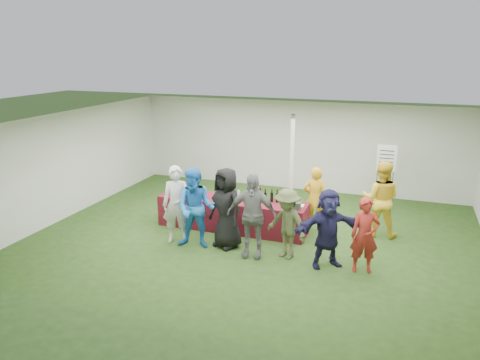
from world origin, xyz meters
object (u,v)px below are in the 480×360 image
(serving_table, at_px, (232,214))
(customer_4, at_px, (287,224))
(customer_5, at_px, (328,228))
(dump_bucket, at_px, (296,206))
(staff_back, at_px, (381,199))
(wine_list_sign, at_px, (386,163))
(staff_pourer, at_px, (315,199))
(customer_6, at_px, (365,235))
(customer_2, at_px, (226,208))
(customer_3, at_px, (252,215))
(customer_0, at_px, (177,204))
(customer_1, at_px, (196,208))

(serving_table, relative_size, customer_4, 2.42)
(serving_table, height_order, customer_5, customer_5)
(dump_bucket, relative_size, staff_back, 0.12)
(serving_table, distance_m, wine_list_sign, 4.33)
(staff_pourer, relative_size, customer_6, 1.04)
(customer_2, xyz_separation_m, customer_3, (0.67, -0.27, 0.00))
(customer_2, relative_size, customer_4, 1.20)
(staff_back, bearing_deg, serving_table, 14.17)
(dump_bucket, height_order, customer_2, customer_2)
(customer_6, bearing_deg, staff_back, 71.38)
(staff_back, distance_m, customer_0, 4.65)
(dump_bucket, relative_size, customer_3, 0.12)
(wine_list_sign, xyz_separation_m, staff_pourer, (-1.47, -1.98, -0.53))
(customer_2, height_order, customer_4, customer_2)
(dump_bucket, bearing_deg, customer_4, -89.08)
(dump_bucket, relative_size, customer_2, 0.12)
(dump_bucket, bearing_deg, wine_list_sign, 58.44)
(customer_2, relative_size, customer_6, 1.19)
(customer_1, relative_size, customer_4, 1.20)
(customer_3, bearing_deg, customer_4, 7.06)
(staff_pourer, height_order, customer_1, customer_1)
(staff_pourer, xyz_separation_m, customer_0, (-2.76, -1.72, 0.09))
(staff_pourer, distance_m, customer_5, 1.93)
(customer_4, bearing_deg, customer_5, 18.12)
(customer_1, bearing_deg, customer_5, -7.92)
(customer_1, distance_m, customer_5, 2.85)
(dump_bucket, distance_m, staff_pourer, 0.87)
(customer_4, distance_m, customer_6, 1.57)
(staff_back, xyz_separation_m, customer_6, (-0.16, -2.02, -0.14))
(customer_1, bearing_deg, staff_back, 20.40)
(staff_back, relative_size, customer_3, 0.99)
(dump_bucket, bearing_deg, staff_back, 30.60)
(customer_1, xyz_separation_m, customer_2, (0.61, 0.25, -0.00))
(dump_bucket, bearing_deg, customer_6, -32.04)
(serving_table, distance_m, customer_2, 1.15)
(staff_pourer, xyz_separation_m, customer_6, (1.33, -1.82, -0.03))
(staff_back, height_order, customer_4, staff_back)
(customer_1, relative_size, customer_5, 1.12)
(wine_list_sign, distance_m, staff_back, 1.84)
(wine_list_sign, xyz_separation_m, customer_4, (-1.72, -3.70, -0.57))
(serving_table, height_order, customer_3, customer_3)
(staff_pourer, xyz_separation_m, customer_2, (-1.62, -1.61, 0.11))
(customer_4, bearing_deg, wine_list_sign, 90.54)
(customer_0, relative_size, customer_1, 0.98)
(customer_1, height_order, customer_5, customer_1)
(dump_bucket, relative_size, customer_0, 0.13)
(customer_5, bearing_deg, customer_4, 139.28)
(customer_5, bearing_deg, dump_bucket, 97.85)
(staff_pourer, distance_m, customer_2, 2.29)
(customer_2, bearing_deg, staff_back, 56.04)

